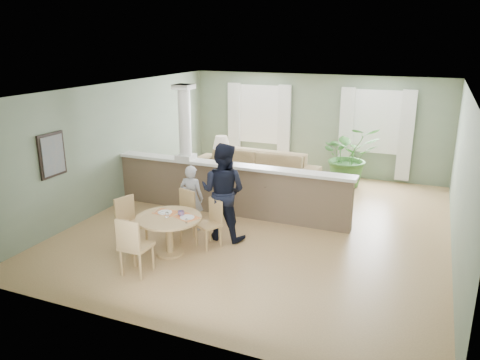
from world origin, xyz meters
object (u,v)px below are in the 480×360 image
at_px(dining_table, 170,224).
at_px(chair_side, 129,221).
at_px(houseplant, 349,156).
at_px(chair_far_man, 211,221).
at_px(chair_near, 133,244).
at_px(man_person, 223,192).
at_px(child_person, 192,198).
at_px(chair_far_boy, 183,212).
at_px(sofa, 251,172).

distance_m(dining_table, chair_side, 0.79).
relative_size(houseplant, dining_table, 1.37).
bearing_deg(chair_far_man, houseplant, 97.80).
xyz_separation_m(dining_table, chair_near, (-0.12, -0.90, -0.01)).
relative_size(chair_far_man, man_person, 0.47).
height_order(chair_side, child_person, child_person).
relative_size(houseplant, chair_far_boy, 1.72).
height_order(chair_far_boy, child_person, child_person).
distance_m(dining_table, chair_near, 0.91).
xyz_separation_m(sofa, chair_far_man, (0.50, -3.27, 0.01)).
xyz_separation_m(chair_far_man, chair_side, (-1.29, -0.65, 0.04)).
height_order(chair_far_man, man_person, man_person).
distance_m(chair_far_boy, man_person, 0.86).
bearing_deg(child_person, man_person, 163.77).
bearing_deg(dining_table, chair_far_boy, 101.10).
bearing_deg(houseplant, sofa, -148.28).
height_order(sofa, chair_far_boy, sofa).
xyz_separation_m(child_person, man_person, (0.74, -0.14, 0.26)).
distance_m(sofa, child_person, 2.74).
bearing_deg(chair_far_boy, houseplant, 79.21).
distance_m(houseplant, chair_near, 6.47).
relative_size(chair_far_man, chair_near, 0.88).
relative_size(sofa, houseplant, 2.06).
relative_size(chair_far_man, chair_side, 0.91).
relative_size(sofa, chair_side, 3.42).
height_order(chair_far_boy, chair_far_man, chair_far_boy).
bearing_deg(child_person, houseplant, -125.21).
bearing_deg(man_person, sofa, -78.17).
height_order(chair_side, man_person, man_person).
height_order(sofa, chair_side, chair_side).
relative_size(dining_table, chair_near, 1.16).
bearing_deg(houseplant, chair_near, -110.36).
bearing_deg(chair_side, chair_far_man, -44.93).
distance_m(houseplant, chair_far_man, 4.87).
xyz_separation_m(chair_side, man_person, (1.35, 1.05, 0.39)).
height_order(dining_table, chair_far_man, chair_far_man).
bearing_deg(chair_near, man_person, -110.31).
bearing_deg(houseplant, child_person, -119.65).
bearing_deg(dining_table, houseplant, 67.58).
distance_m(sofa, dining_table, 3.85).
relative_size(sofa, chair_far_boy, 3.55).
xyz_separation_m(chair_far_boy, chair_near, (0.02, -1.63, 0.04)).
distance_m(sofa, chair_far_boy, 3.12).
distance_m(child_person, man_person, 0.79).
distance_m(houseplant, dining_table, 5.59).
xyz_separation_m(sofa, chair_near, (-0.12, -4.75, 0.07)).
distance_m(houseplant, child_person, 4.66).
height_order(sofa, dining_table, sofa).
height_order(sofa, child_person, child_person).
height_order(chair_far_boy, man_person, man_person).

